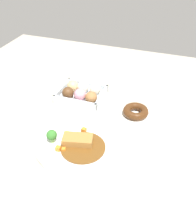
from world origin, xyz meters
The scene contains 4 objects.
ground_plane centered at (0.00, 0.00, 0.00)m, with size 1.60×1.60×0.00m, color #B2A893.
curry_plate centered at (-0.02, -0.10, 0.01)m, with size 0.28×0.28×0.07m.
donut_box centered at (-0.11, 0.19, 0.03)m, with size 0.19×0.16×0.06m.
chocolate_ring_donut centered at (0.14, 0.15, 0.02)m, with size 0.13×0.13×0.03m.
Camera 1 is at (0.28, -0.71, 0.65)m, focal length 42.36 mm.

